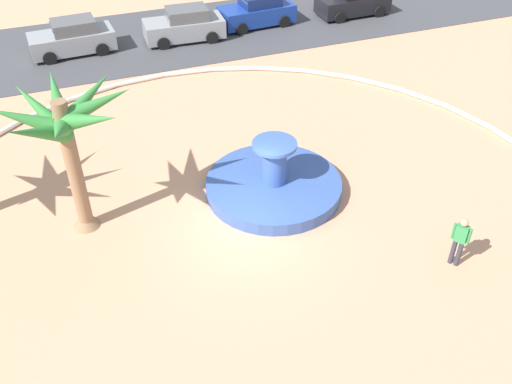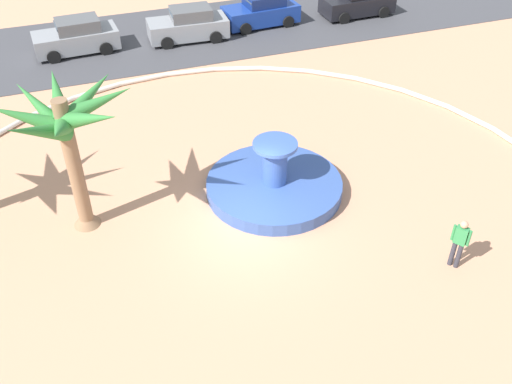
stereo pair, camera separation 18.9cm
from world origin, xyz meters
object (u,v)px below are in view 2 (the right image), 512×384
Objects in this scene: fountain at (274,185)px; palm_tree_near_fountain at (65,127)px; person_cyclist_photo at (459,241)px; parked_car_rightmost at (358,2)px; parked_car_second at (188,25)px; parked_car_third at (261,11)px; parked_car_leftmost at (76,37)px.

palm_tree_near_fountain reaches higher than fountain.
palm_tree_near_fountain is 2.79× the size of person_cyclist_photo.
person_cyclist_photo reaches higher than parked_car_rightmost.
fountain is at bearing -92.25° from parked_car_second.
fountain is at bearing -4.42° from palm_tree_near_fountain.
parked_car_third is at bearing 71.51° from fountain.
palm_tree_near_fountain is at bearing -94.95° from parked_car_leftmost.
parked_car_second is at bearing -3.71° from parked_car_leftmost.
palm_tree_near_fountain is 21.17m from parked_car_rightmost.
person_cyclist_photo is 20.74m from parked_car_leftmost.
parked_car_leftmost is 1.00× the size of parked_car_third.
fountain is at bearing -70.11° from parked_car_leftmost.
parked_car_second is 9.72m from parked_car_rightmost.
palm_tree_near_fountain is at bearing 150.59° from person_cyclist_photo.
parked_car_leftmost is (-8.63, 18.85, -0.16)m from person_cyclist_photo.
parked_car_third is (9.68, 0.20, 0.00)m from parked_car_leftmost.
fountain reaches higher than parked_car_leftmost.
palm_tree_near_fountain is 1.14× the size of parked_car_third.
parked_car_leftmost is at bearing -178.83° from parked_car_third.
parked_car_second is (0.53, 13.46, 0.49)m from fountain.
person_cyclist_photo is (3.63, -5.04, 0.65)m from fountain.
person_cyclist_photo is 0.41× the size of parked_car_third.
palm_tree_near_fountain is 1.15× the size of parked_car_second.
parked_car_leftmost is 5.54m from parked_car_second.
fountain is at bearing 125.78° from person_cyclist_photo.
fountain is 6.98m from palm_tree_near_fountain.
palm_tree_near_fountain is at bearing -128.68° from parked_car_third.
person_cyclist_photo is 0.42× the size of parked_car_rightmost.
parked_car_rightmost is at bearing 52.92° from fountain.
parked_car_rightmost is (15.25, -0.25, 0.00)m from parked_car_leftmost.
parked_car_rightmost is (10.25, 13.57, 0.49)m from fountain.
parked_car_third is (1.05, 19.05, -0.16)m from person_cyclist_photo.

